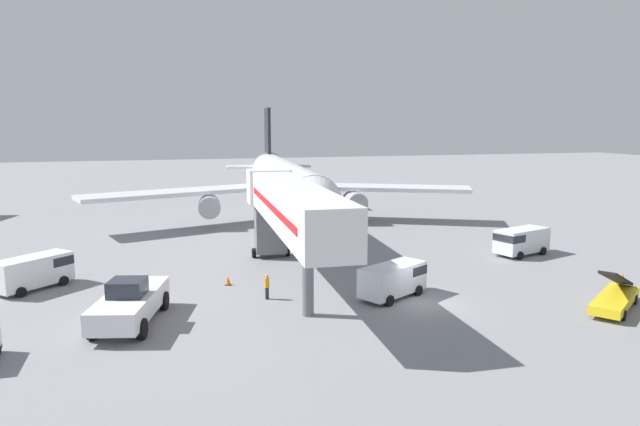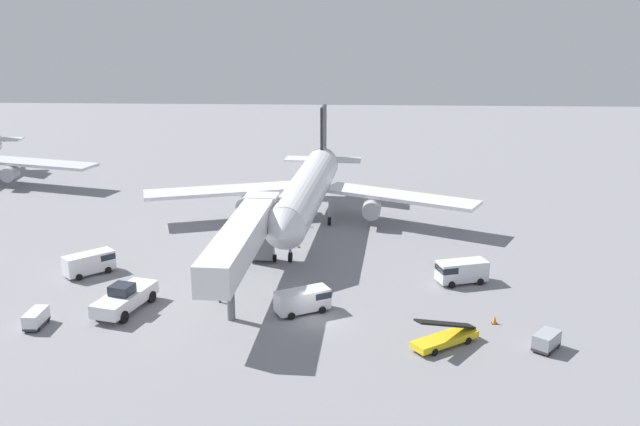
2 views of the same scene
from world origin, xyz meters
TOP-DOWN VIEW (x-y plane):
  - ground_plane at (0.00, 0.00)m, footprint 300.00×300.00m
  - airplane_at_gate at (-2.50, 28.14)m, footprint 43.06×40.99m
  - jet_bridge at (-7.09, 6.28)m, footprint 4.36×23.62m
  - pushback_tug at (-17.33, 1.09)m, footprint 4.39×7.65m
  - belt_loader_truck at (10.74, -4.42)m, footprint 5.90×4.92m
  - service_van_outer_right at (13.97, 9.42)m, footprint 5.38×3.50m
  - service_van_outer_left at (-23.85, 10.03)m, footprint 4.95×4.86m
  - service_van_mid_right at (-1.13, 1.55)m, footprint 5.19×4.01m
  - ground_crew_worker_foreground at (-9.14, 3.36)m, footprint 0.41×0.41m
  - safety_cone_alpha at (-11.17, 7.23)m, footprint 0.43×0.43m
  - safety_cone_bravo at (15.61, -0.02)m, footprint 0.49×0.49m
  - safety_cone_charlie at (-3.05, 19.47)m, footprint 0.32×0.32m

SIDE VIEW (x-z plane):
  - ground_plane at x=0.00m, z-range 0.00..0.00m
  - safety_cone_charlie at x=-3.05m, z-range 0.00..0.50m
  - safety_cone_alpha at x=-11.17m, z-range 0.00..0.65m
  - safety_cone_bravo at x=15.61m, z-range 0.00..0.74m
  - belt_loader_truck at x=10.74m, z-range -0.74..2.24m
  - ground_crew_worker_foreground at x=-9.14m, z-range 0.05..1.68m
  - pushback_tug at x=-17.33m, z-range -0.10..2.54m
  - service_van_mid_right at x=-1.13m, z-range 0.15..2.31m
  - service_van_outer_left at x=-23.85m, z-range 0.16..2.41m
  - service_van_outer_right at x=13.97m, z-range 0.16..2.42m
  - airplane_at_gate at x=-2.50m, z-range -1.80..11.39m
  - jet_bridge at x=-7.09m, z-range 1.91..9.25m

